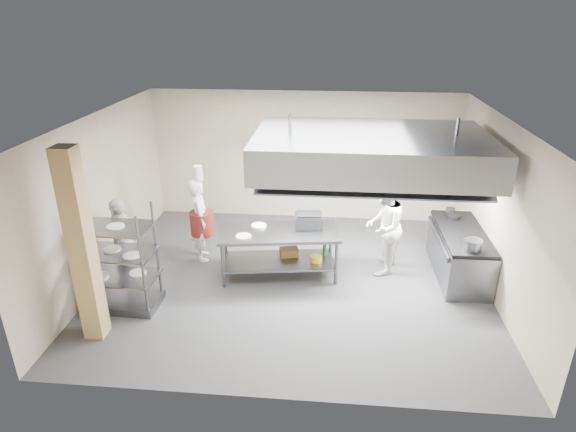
# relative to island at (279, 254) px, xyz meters

# --- Properties ---
(floor) EXTENTS (7.00, 7.00, 0.00)m
(floor) POSITION_rel_island_xyz_m (0.28, -0.15, -0.46)
(floor) COLOR #2C2C2E
(floor) RESTS_ON ground
(ceiling) EXTENTS (7.00, 7.00, 0.00)m
(ceiling) POSITION_rel_island_xyz_m (0.28, -0.15, 2.54)
(ceiling) COLOR silver
(ceiling) RESTS_ON wall_back
(wall_back) EXTENTS (7.00, 0.00, 7.00)m
(wall_back) POSITION_rel_island_xyz_m (0.28, 2.85, 1.04)
(wall_back) COLOR tan
(wall_back) RESTS_ON ground
(wall_left) EXTENTS (0.00, 6.00, 6.00)m
(wall_left) POSITION_rel_island_xyz_m (-3.22, -0.15, 1.04)
(wall_left) COLOR tan
(wall_left) RESTS_ON ground
(wall_right) EXTENTS (0.00, 6.00, 6.00)m
(wall_right) POSITION_rel_island_xyz_m (3.78, -0.15, 1.04)
(wall_right) COLOR tan
(wall_right) RESTS_ON ground
(column) EXTENTS (0.30, 0.30, 3.00)m
(column) POSITION_rel_island_xyz_m (-2.62, -2.05, 1.04)
(column) COLOR tan
(column) RESTS_ON floor
(exhaust_hood) EXTENTS (4.00, 2.50, 0.60)m
(exhaust_hood) POSITION_rel_island_xyz_m (1.58, 0.25, 1.94)
(exhaust_hood) COLOR slate
(exhaust_hood) RESTS_ON ceiling
(hood_strip_a) EXTENTS (1.60, 0.12, 0.04)m
(hood_strip_a) POSITION_rel_island_xyz_m (0.68, 0.25, 1.62)
(hood_strip_a) COLOR white
(hood_strip_a) RESTS_ON exhaust_hood
(hood_strip_b) EXTENTS (1.60, 0.12, 0.04)m
(hood_strip_b) POSITION_rel_island_xyz_m (2.48, 0.25, 1.62)
(hood_strip_b) COLOR white
(hood_strip_b) RESTS_ON exhaust_hood
(wall_shelf) EXTENTS (1.50, 0.28, 0.04)m
(wall_shelf) POSITION_rel_island_xyz_m (2.08, 2.69, 1.04)
(wall_shelf) COLOR slate
(wall_shelf) RESTS_ON wall_back
(island) EXTENTS (2.31, 1.23, 0.91)m
(island) POSITION_rel_island_xyz_m (0.00, 0.00, 0.00)
(island) COLOR slate
(island) RESTS_ON floor
(island_worktop) EXTENTS (2.31, 1.23, 0.06)m
(island_worktop) POSITION_rel_island_xyz_m (0.00, 0.00, 0.42)
(island_worktop) COLOR slate
(island_worktop) RESTS_ON island
(island_undershelf) EXTENTS (2.12, 1.11, 0.04)m
(island_undershelf) POSITION_rel_island_xyz_m (0.00, 0.00, -0.16)
(island_undershelf) COLOR slate
(island_undershelf) RESTS_ON island
(pass_rack) EXTENTS (1.23, 0.74, 1.81)m
(pass_rack) POSITION_rel_island_xyz_m (-2.52, -1.25, 0.45)
(pass_rack) COLOR slate
(pass_rack) RESTS_ON floor
(cooking_range) EXTENTS (0.80, 2.00, 0.84)m
(cooking_range) POSITION_rel_island_xyz_m (3.36, 0.35, -0.04)
(cooking_range) COLOR gray
(cooking_range) RESTS_ON floor
(range_top) EXTENTS (0.78, 1.96, 0.06)m
(range_top) POSITION_rel_island_xyz_m (3.36, 0.35, 0.41)
(range_top) COLOR black
(range_top) RESTS_ON cooking_range
(chef_head) EXTENTS (0.58, 0.71, 1.68)m
(chef_head) POSITION_rel_island_xyz_m (-1.62, 0.54, 0.39)
(chef_head) COLOR white
(chef_head) RESTS_ON floor
(chef_line) EXTENTS (0.93, 1.07, 1.88)m
(chef_line) POSITION_rel_island_xyz_m (1.91, 0.34, 0.48)
(chef_line) COLOR white
(chef_line) RESTS_ON floor
(chef_plating) EXTENTS (0.56, 1.04, 1.69)m
(chef_plating) POSITION_rel_island_xyz_m (-2.72, -0.58, 0.39)
(chef_plating) COLOR silver
(chef_plating) RESTS_ON floor
(griddle) EXTENTS (0.53, 0.43, 0.24)m
(griddle) POSITION_rel_island_xyz_m (0.53, 0.26, 0.58)
(griddle) COLOR gray
(griddle) RESTS_ON island_worktop
(wicker_basket) EXTENTS (0.39, 0.31, 0.15)m
(wicker_basket) POSITION_rel_island_xyz_m (0.17, 0.20, -0.06)
(wicker_basket) COLOR olive
(wicker_basket) RESTS_ON island_undershelf
(stockpot) EXTENTS (0.28, 0.28, 0.20)m
(stockpot) POSITION_rel_island_xyz_m (3.35, -0.41, 0.54)
(stockpot) COLOR gray
(stockpot) RESTS_ON range_top
(plate_stack) EXTENTS (0.28, 0.28, 0.05)m
(plate_stack) POSITION_rel_island_xyz_m (-2.52, -1.25, 0.12)
(plate_stack) COLOR white
(plate_stack) RESTS_ON pass_rack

